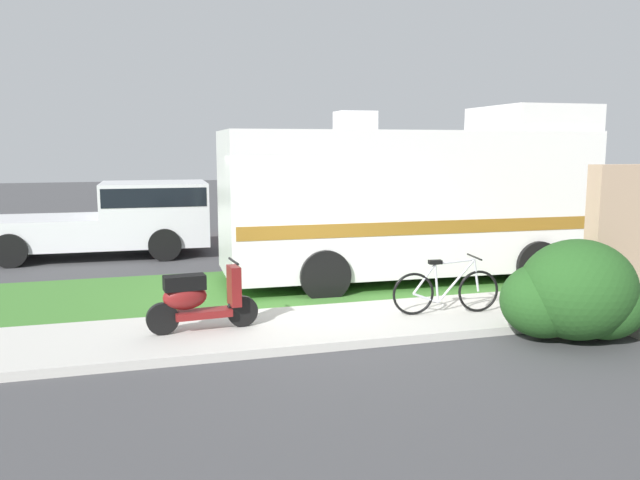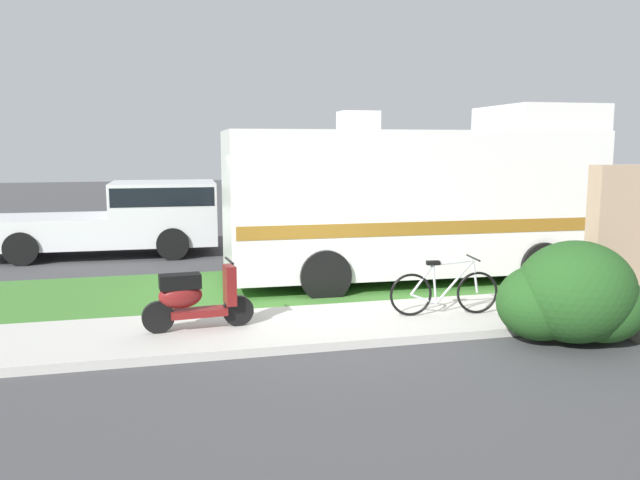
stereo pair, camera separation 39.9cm
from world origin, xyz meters
name	(u,v)px [view 2 (the right image)]	position (x,y,z in m)	size (l,w,h in m)	color
ground_plane	(302,309)	(0.00, 0.00, 0.00)	(80.00, 80.00, 0.00)	#424244
sidewalk	(320,326)	(0.00, -1.20, 0.06)	(24.00, 2.00, 0.12)	beige
grass_strip	(285,288)	(0.00, 1.50, 0.04)	(24.00, 3.40, 0.08)	#3D752D
motorhome_rv	(416,199)	(2.61, 1.53, 1.64)	(7.16, 2.64, 3.44)	silver
scooter	(194,297)	(-1.80, -1.15, 0.58)	(1.56, 0.50, 0.97)	black
bicycle	(444,291)	(1.93, -1.27, 0.49)	(1.69, 0.52, 0.88)	black
pickup_truck_near	(127,216)	(-2.99, 6.27, 0.95)	(5.58, 2.32, 1.78)	silver
pickup_truck_far	(328,203)	(2.85, 9.03, 0.92)	(5.13, 2.38, 1.70)	maroon
bush_by_porch	(572,297)	(3.13, -2.68, 0.65)	(1.95, 1.46, 1.38)	#23511E
bottle_green	(566,297)	(4.18, -1.09, 0.22)	(0.07, 0.07, 0.23)	brown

